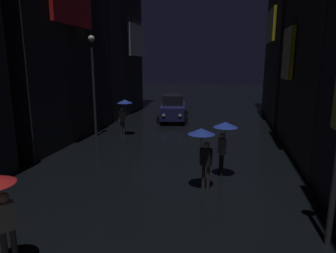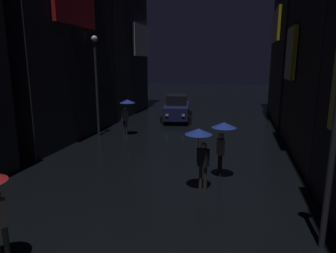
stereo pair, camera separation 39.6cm
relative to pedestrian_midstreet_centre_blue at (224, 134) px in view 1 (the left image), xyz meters
The scene contains 5 objects.
pedestrian_midstreet_centre_blue is the anchor object (origin of this frame).
pedestrian_foreground_left_blue 8.15m from the pedestrian_midstreet_centre_blue, 136.47° to the left, with size 0.90×0.90×2.12m.
pedestrian_near_crossing_blue 1.49m from the pedestrian_midstreet_centre_blue, 116.83° to the right, with size 0.90×0.90×2.12m.
car_distant 11.34m from the pedestrian_midstreet_centre_blue, 110.10° to the left, with size 2.64×4.32×1.92m.
streetlamp_left_far 9.17m from the pedestrian_midstreet_centre_blue, 146.20° to the left, with size 0.36×0.36×5.71m.
Camera 1 is at (2.55, -1.92, 4.23)m, focal length 32.00 mm.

